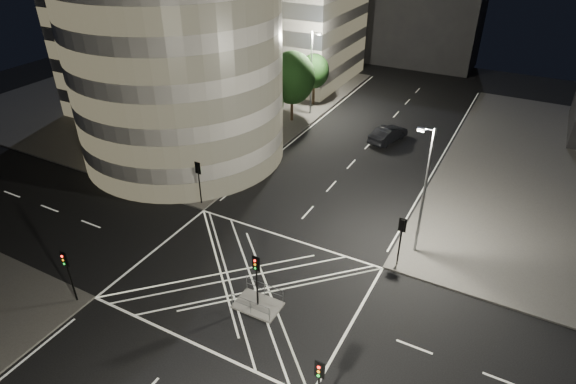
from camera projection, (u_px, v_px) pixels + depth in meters
The scene contains 21 objects.
ground at pixel (245, 283), 33.53m from camera, with size 120.00×120.00×0.00m, color black.
sidewalk_far_left at pixel (172, 95), 65.55m from camera, with size 42.00×42.00×0.15m, color #494745.
central_island at pixel (258, 305), 31.55m from camera, with size 3.00×2.00×0.15m, color slate.
office_tower_curved at pixel (167, 16), 49.46m from camera, with size 30.00×29.00×27.20m.
building_far_end at pixel (423, 5), 74.20m from camera, with size 18.00×8.00×18.00m, color black.
tree_a at pixel (196, 142), 42.08m from camera, with size 4.43×4.43×7.16m.
tree_b at pixel (234, 114), 46.40m from camera, with size 4.23×4.23×7.45m.
tree_c at pixel (266, 104), 51.40m from camera, with size 3.86×3.86×6.31m.
tree_d at pixel (292, 78), 55.34m from camera, with size 5.34×5.34×8.28m.
tree_e at pixel (314, 71), 60.30m from camera, with size 3.76×3.76×6.54m.
traffic_signal_fl at pixel (199, 175), 40.69m from camera, with size 0.55×0.22×4.00m.
traffic_signal_nl at pixel (67, 267), 30.44m from camera, with size 0.55×0.22×4.00m.
traffic_signal_fr at pixel (401, 233), 33.59m from camera, with size 0.55×0.22×4.00m.
traffic_signal_nr at pixel (319, 379), 23.34m from camera, with size 0.55×0.22×4.00m.
traffic_signal_island at pixel (256, 272), 30.08m from camera, with size 0.55×0.22×4.00m.
street_lamp_left_near at pixel (225, 124), 43.51m from camera, with size 1.25×0.25×10.00m.
street_lamp_left_far at pixel (312, 71), 57.08m from camera, with size 1.25×0.25×10.00m.
street_lamp_right_far at pixel (424, 189), 33.63m from camera, with size 1.25×0.25×10.00m.
railing_island_south at pixel (250, 307), 30.55m from camera, with size 2.80×0.06×1.10m, color slate.
railing_island_north at pixel (265, 290), 31.90m from camera, with size 2.80×0.06×1.10m, color slate.
sedan at pixel (388, 134), 52.79m from camera, with size 1.82×5.23×1.72m, color black.
Camera 1 is at (14.66, -20.95, 22.79)m, focal length 30.00 mm.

